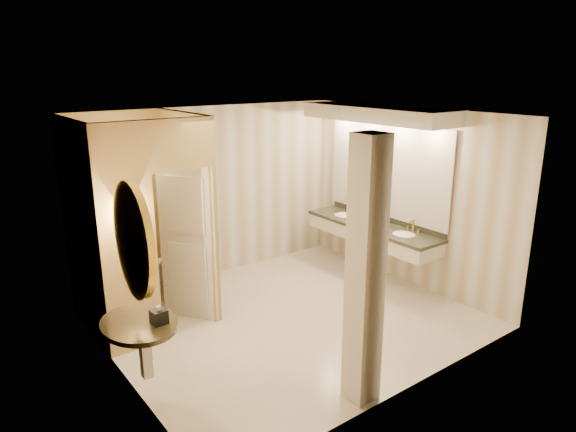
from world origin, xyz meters
The scene contains 16 objects.
floor centered at (0.00, 0.00, 0.00)m, with size 4.50×4.50×0.00m, color beige.
ceiling centered at (0.00, 0.00, 2.70)m, with size 4.50×4.50×0.00m, color silver.
wall_back centered at (0.00, 2.00, 1.35)m, with size 4.50×0.02×2.70m, color beige.
wall_front centered at (0.00, -2.00, 1.35)m, with size 4.50×0.02×2.70m, color beige.
wall_left centered at (-2.25, 0.00, 1.35)m, with size 0.02×4.00×2.70m, color beige.
wall_right centered at (2.25, 0.00, 1.35)m, with size 0.02×4.00×2.70m, color beige.
toilet_closet centered at (-1.13, 0.97, 1.39)m, with size 1.50×1.55×2.70m.
wall_sconce centered at (-1.93, 0.43, 1.73)m, with size 0.14×0.14×0.42m.
vanity centered at (1.98, 0.40, 1.63)m, with size 0.75×2.58×2.09m.
console_shelf centered at (-2.21, -0.52, 1.34)m, with size 0.89×0.89×1.89m.
pillar centered at (-0.45, -1.80, 1.35)m, with size 0.28×0.28×2.70m, color beige.
tissue_box centered at (-2.08, -0.67, 0.95)m, with size 0.14×0.14×0.14m, color black.
toilet centered at (-1.12, 1.75, 0.33)m, with size 0.37×0.65×0.67m, color white.
soap_bottle_a centered at (1.90, 0.78, 0.94)m, with size 0.06×0.06×0.13m, color beige.
soap_bottle_b centered at (1.91, 0.57, 0.93)m, with size 0.09×0.09×0.11m, color silver.
soap_bottle_c centered at (1.91, 0.17, 0.97)m, with size 0.08×0.08×0.20m, color #C6B28C.
Camera 1 is at (-3.77, -4.99, 3.25)m, focal length 32.00 mm.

